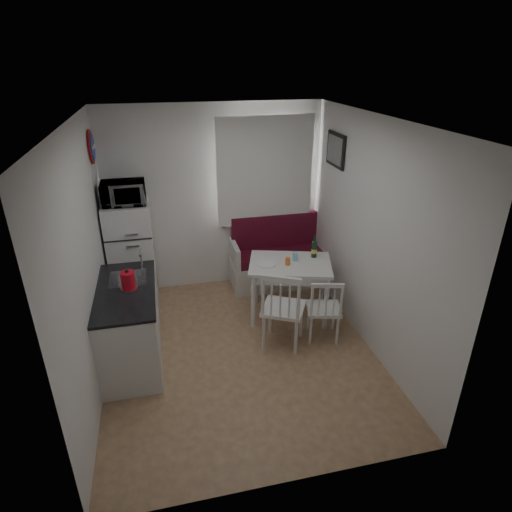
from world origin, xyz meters
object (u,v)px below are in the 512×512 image
at_px(kitchen_counter, 130,324).
at_px(microwave, 123,193).
at_px(dining_table, 290,269).
at_px(fridge, 132,255).
at_px(wine_bottle, 314,246).
at_px(kettle, 128,281).
at_px(chair_left, 286,303).
at_px(chair_right, 327,304).
at_px(bench, 279,262).

distance_m(kitchen_counter, microwave, 1.65).
height_order(dining_table, fridge, fridge).
bearing_deg(dining_table, wine_bottle, 32.47).
bearing_deg(dining_table, kettle, -148.62).
height_order(fridge, kettle, fridge).
bearing_deg(chair_left, chair_right, 29.49).
relative_size(fridge, microwave, 2.77).
xyz_separation_m(kettle, wine_bottle, (2.27, 0.61, -0.11)).
relative_size(chair_right, microwave, 0.89).
bearing_deg(kettle, microwave, 91.39).
bearing_deg(bench, dining_table, -97.92).
height_order(chair_right, kettle, kettle).
xyz_separation_m(chair_left, wine_bottle, (0.60, 0.77, 0.30)).
xyz_separation_m(bench, dining_table, (-0.12, -0.89, 0.34)).
bearing_deg(microwave, kettle, -88.61).
height_order(kitchen_counter, chair_right, kitchen_counter).
bearing_deg(bench, chair_right, -85.33).
distance_m(bench, fridge, 2.12).
bearing_deg(microwave, bench, 4.50).
relative_size(bench, kettle, 6.13).
xyz_separation_m(microwave, kettle, (0.03, -1.24, -0.58)).
height_order(kitchen_counter, fridge, fridge).
bearing_deg(wine_bottle, chair_right, -97.54).
bearing_deg(kitchen_counter, dining_table, 13.35).
bearing_deg(wine_bottle, kitchen_counter, -166.26).
bearing_deg(fridge, chair_right, -33.00).
bearing_deg(microwave, kitchen_counter, -90.94).
bearing_deg(fridge, chair_left, -40.35).
height_order(microwave, wine_bottle, microwave).
relative_size(bench, fridge, 1.00).
distance_m(bench, wine_bottle, 1.00).
bearing_deg(bench, microwave, -175.50).
bearing_deg(microwave, dining_table, -20.38).
distance_m(dining_table, microwave, 2.28).
height_order(kitchen_counter, wine_bottle, kitchen_counter).
distance_m(kitchen_counter, bench, 2.50).
relative_size(chair_right, wine_bottle, 1.59).
bearing_deg(chair_left, wine_bottle, 79.72).
relative_size(chair_right, kettle, 1.99).
bearing_deg(kettle, chair_right, -3.81).
bearing_deg(microwave, chair_left, -39.36).
relative_size(bench, dining_table, 1.22).
height_order(bench, microwave, microwave).
height_order(chair_right, fridge, fridge).
distance_m(bench, kettle, 2.57).
bearing_deg(dining_table, chair_left, -93.87).
distance_m(kettle, wine_bottle, 2.36).
height_order(dining_table, kettle, kettle).
relative_size(dining_table, fridge, 0.82).
distance_m(kitchen_counter, chair_right, 2.23).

